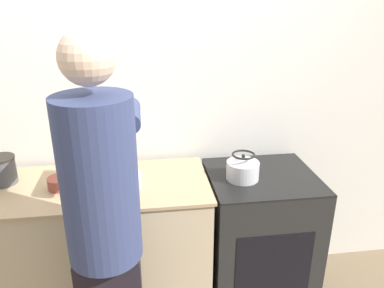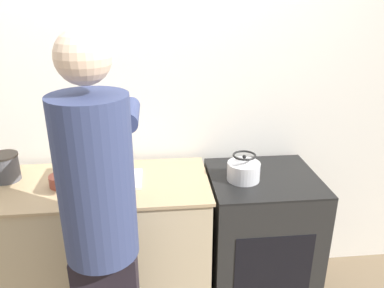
% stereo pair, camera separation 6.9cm
% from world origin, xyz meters
% --- Properties ---
extents(wall_back, '(8.00, 0.05, 2.60)m').
position_xyz_m(wall_back, '(0.00, 0.66, 1.30)').
color(wall_back, white).
rests_on(wall_back, ground_plane).
extents(counter, '(1.38, 0.60, 0.93)m').
position_xyz_m(counter, '(-0.34, 0.29, 0.47)').
color(counter, '#C6B28E').
rests_on(counter, ground_plane).
extents(oven, '(0.64, 0.59, 0.92)m').
position_xyz_m(oven, '(0.69, 0.30, 0.46)').
color(oven, black).
rests_on(oven, ground_plane).
extents(person, '(0.36, 0.60, 1.82)m').
position_xyz_m(person, '(-0.19, -0.23, 1.00)').
color(person, black).
rests_on(person, ground_plane).
extents(cutting_board, '(0.30, 0.24, 0.02)m').
position_xyz_m(cutting_board, '(-0.18, 0.30, 0.94)').
color(cutting_board, silver).
rests_on(cutting_board, counter).
extents(knife, '(0.23, 0.09, 0.01)m').
position_xyz_m(knife, '(-0.23, 0.33, 0.95)').
color(knife, silver).
rests_on(knife, cutting_board).
extents(kettle, '(0.19, 0.19, 0.16)m').
position_xyz_m(kettle, '(0.56, 0.27, 0.99)').
color(kettle, silver).
rests_on(kettle, oven).
extents(bowl_prep, '(0.14, 0.14, 0.06)m').
position_xyz_m(bowl_prep, '(-0.47, 0.27, 0.96)').
color(bowl_prep, '#9E4738').
rests_on(bowl_prep, counter).
extents(canister_jar, '(0.16, 0.16, 0.16)m').
position_xyz_m(canister_jar, '(-0.80, 0.38, 1.01)').
color(canister_jar, '#4C4C51').
rests_on(canister_jar, counter).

